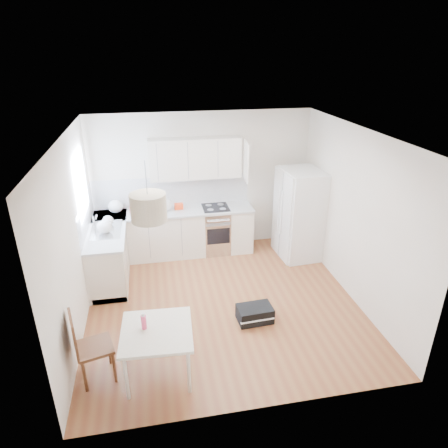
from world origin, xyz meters
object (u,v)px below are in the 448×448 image
at_px(dining_table, 157,335).
at_px(dining_chair, 95,346).
at_px(refrigerator, 300,214).
at_px(gym_bag, 255,314).

height_order(dining_table, dining_chair, dining_chair).
bearing_deg(dining_chair, refrigerator, 21.38).
xyz_separation_m(refrigerator, dining_table, (-2.81, -2.66, -0.26)).
distance_m(dining_table, gym_bag, 1.72).
bearing_deg(dining_table, gym_bag, 32.08).
bearing_deg(gym_bag, refrigerator, 50.33).
bearing_deg(dining_table, dining_chair, 176.95).
distance_m(dining_table, dining_chair, 0.76).
distance_m(refrigerator, dining_table, 3.88).
xyz_separation_m(dining_table, gym_bag, (1.45, 0.80, -0.48)).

